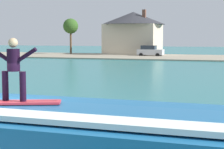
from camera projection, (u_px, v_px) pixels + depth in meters
wave_crest at (48, 134)px, 9.93m from camera, size 10.87×4.28×1.49m
surfboard at (14, 102)px, 9.81m from camera, size 2.30×1.29×0.06m
surfer at (14, 66)px, 9.76m from camera, size 1.32×0.32×1.57m
shoreline_bank at (202, 58)px, 60.16m from camera, size 120.00×16.69×0.18m
car_near_shore at (150, 51)px, 64.49m from camera, size 4.22×2.22×1.86m
house_with_chimney at (133, 31)px, 70.89m from camera, size 11.45×11.45×8.03m
tree_tall_bare at (71, 26)px, 72.12m from camera, size 2.77×2.77×6.64m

